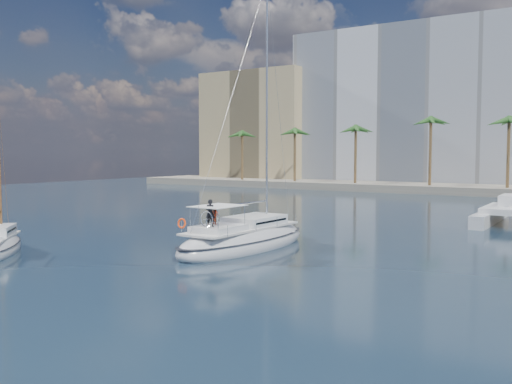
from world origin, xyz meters
The scene contains 8 objects.
ground centered at (0.00, 0.00, 0.00)m, with size 160.00×160.00×0.00m, color black.
quay centered at (0.00, 61.00, 0.60)m, with size 120.00×14.00×1.20m, color gray.
building_modern centered at (-12.00, 73.00, 14.00)m, with size 42.00×16.00×28.00m, color white.
building_tan_left centered at (-42.00, 69.00, 11.00)m, with size 22.00×14.00×22.00m, color tan.
palm_left centered at (-34.00, 57.00, 10.28)m, with size 3.60×3.60×12.30m.
palm_centre centered at (0.00, 57.00, 10.28)m, with size 3.60×3.60×12.30m.
main_sloop centered at (-0.82, 0.83, 0.55)m, with size 4.38×12.61×18.53m.
seagull centered at (0.76, 4.48, 0.73)m, with size 1.07×0.46×0.20m.
Camera 1 is at (19.50, -29.37, 6.19)m, focal length 40.00 mm.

